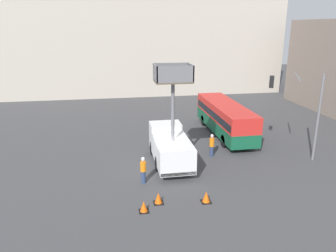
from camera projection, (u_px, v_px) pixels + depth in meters
ground_plane at (163, 170)px, 23.38m from camera, size 120.00×120.00×0.00m
building_backdrop_far at (131, 24)px, 48.54m from camera, size 44.00×10.00×20.13m
utility_truck at (170, 144)px, 23.88m from camera, size 2.41×6.14×7.45m
city_bus at (225, 116)px, 30.40m from camera, size 2.55×10.35×2.97m
traffic_light_pole at (302, 102)px, 24.10m from camera, size 3.47×3.22×6.61m
road_worker_near_truck at (143, 170)px, 21.18m from camera, size 0.38×0.38×1.80m
road_worker_directing at (212, 145)px, 25.53m from camera, size 0.38×0.38×1.81m
traffic_cone_near_truck at (158, 198)px, 18.88m from camera, size 0.58×0.58×0.66m
traffic_cone_mid_road at (144, 207)px, 18.03m from camera, size 0.55×0.55×0.63m
traffic_cone_far_side at (206, 197)px, 19.00m from camera, size 0.58×0.58×0.67m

